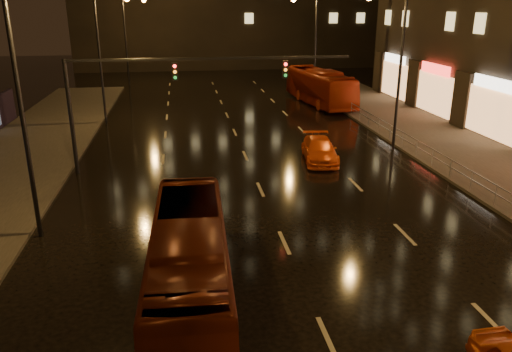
# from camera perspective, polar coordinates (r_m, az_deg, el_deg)

# --- Properties ---
(ground) EXTENTS (140.00, 140.00, 0.00)m
(ground) POSITION_cam_1_polar(r_m,az_deg,el_deg) (28.92, -0.74, 1.21)
(ground) COLOR black
(ground) RESTS_ON ground
(traffic_signal) EXTENTS (15.31, 0.32, 6.20)m
(traffic_signal) POSITION_cam_1_polar(r_m,az_deg,el_deg) (27.62, -11.40, 10.10)
(traffic_signal) COLOR black
(traffic_signal) RESTS_ON ground
(railing_right) EXTENTS (0.05, 56.00, 1.00)m
(railing_right) POSITION_cam_1_polar(r_m,az_deg,el_deg) (29.94, 19.56, 2.51)
(railing_right) COLOR #99999E
(railing_right) RESTS_ON sidewalk_right
(bus_red) EXTENTS (2.56, 9.78, 2.71)m
(bus_red) POSITION_cam_1_polar(r_m,az_deg,el_deg) (15.73, -7.60, -9.65)
(bus_red) COLOR #5A1B0C
(bus_red) RESTS_ON ground
(bus_curb) EXTENTS (3.96, 11.69, 3.19)m
(bus_curb) POSITION_cam_1_polar(r_m,az_deg,el_deg) (47.33, 7.27, 10.08)
(bus_curb) COLOR #A72C10
(bus_curb) RESTS_ON ground
(taxi_far) EXTENTS (2.48, 4.80, 1.33)m
(taxi_far) POSITION_cam_1_polar(r_m,az_deg,el_deg) (29.88, 7.28, 2.98)
(taxi_far) COLOR #F85E17
(taxi_far) RESTS_ON ground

